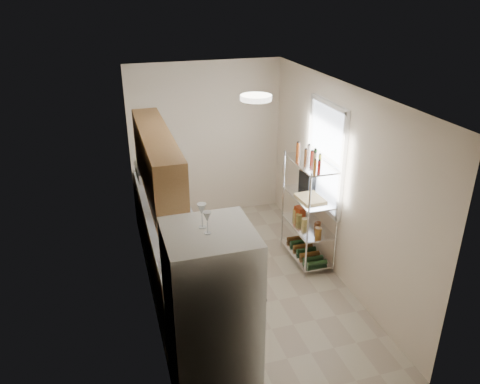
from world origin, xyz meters
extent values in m
cube|color=#AFA48E|center=(0.00, 0.00, -0.01)|extent=(2.50, 4.40, 0.01)
cube|color=white|center=(0.00, 0.00, 2.60)|extent=(2.50, 4.40, 0.01)
cube|color=beige|center=(0.00, 2.21, 1.30)|extent=(2.50, 0.01, 2.60)
cube|color=beige|center=(0.00, -2.21, 1.30)|extent=(2.50, 0.01, 2.60)
cube|color=beige|center=(-1.25, 0.00, 1.30)|extent=(0.01, 4.40, 2.60)
cube|color=beige|center=(1.25, 0.00, 1.30)|extent=(0.01, 4.40, 2.60)
cube|color=#9E7143|center=(-0.92, 0.44, 0.43)|extent=(0.60, 3.48, 0.86)
cube|color=gray|center=(-0.90, 0.44, 0.88)|extent=(0.63, 3.51, 0.04)
cube|color=#B7BABC|center=(-0.94, -0.70, 0.88)|extent=(0.52, 0.44, 0.04)
cube|color=#B7BABC|center=(-0.64, 1.80, 0.46)|extent=(0.01, 0.55, 0.72)
cube|color=#9E7143|center=(-1.05, 0.10, 1.81)|extent=(0.33, 2.20, 0.72)
cube|color=#B7BABC|center=(-1.00, 0.90, 1.39)|extent=(0.50, 0.60, 0.12)
cube|color=white|center=(1.23, 0.35, 1.55)|extent=(0.06, 1.00, 1.46)
cube|color=silver|center=(1.00, 0.30, 0.10)|extent=(0.45, 0.90, 0.02)
cube|color=silver|center=(1.00, 0.30, 0.55)|extent=(0.45, 0.90, 0.02)
cube|color=silver|center=(1.00, 0.30, 1.00)|extent=(0.45, 0.90, 0.02)
cube|color=silver|center=(1.00, 0.30, 1.50)|extent=(0.45, 0.90, 0.02)
cylinder|color=silver|center=(0.79, -0.14, 0.78)|extent=(0.02, 0.02, 1.55)
cylinder|color=silver|center=(0.79, 0.74, 0.78)|extent=(0.02, 0.02, 1.55)
cylinder|color=silver|center=(1.22, -0.14, 0.78)|extent=(0.02, 0.02, 1.55)
cylinder|color=silver|center=(1.22, 0.74, 0.78)|extent=(0.02, 0.02, 1.55)
cylinder|color=white|center=(0.00, -0.30, 2.57)|extent=(0.34, 0.34, 0.05)
cube|color=silver|center=(-0.87, -1.71, 0.92)|extent=(0.76, 0.76, 1.83)
cylinder|color=white|center=(-1.01, 0.57, 1.00)|extent=(0.25, 0.25, 0.20)
cylinder|color=black|center=(-1.00, 0.56, 0.92)|extent=(0.28, 0.28, 0.04)
cylinder|color=black|center=(-0.97, 1.16, 0.92)|extent=(0.30, 0.30, 0.04)
cube|color=tan|center=(0.97, 0.21, 1.02)|extent=(0.33, 0.42, 0.03)
cube|color=black|center=(1.11, 0.63, 1.14)|extent=(0.20, 0.25, 0.25)
cube|color=#943212|center=(0.98, 0.54, 0.65)|extent=(0.13, 0.17, 0.17)
camera|label=1|loc=(-1.59, -5.00, 3.70)|focal=35.00mm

